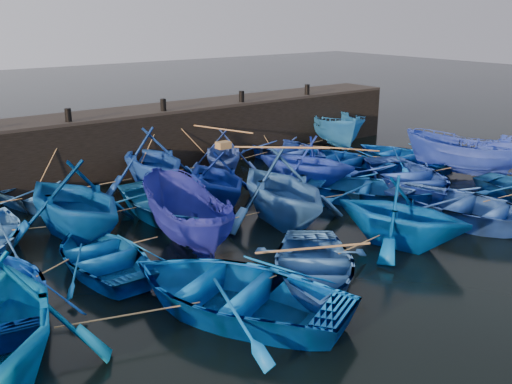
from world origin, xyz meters
TOP-DOWN VIEW (x-y plane):
  - ground at (0.00, 0.00)m, footprint 120.00×120.00m
  - quay_wall at (0.00, 10.50)m, footprint 26.00×2.50m
  - quay_top at (0.00, 10.50)m, footprint 26.00×2.50m
  - bollard_1 at (-4.00, 9.60)m, footprint 0.24×0.24m
  - bollard_2 at (0.00, 9.60)m, footprint 0.24×0.24m
  - bollard_3 at (4.00, 9.60)m, footprint 0.24×0.24m
  - bollard_4 at (8.00, 9.60)m, footprint 0.24×0.24m
  - boat_1 at (-5.57, 7.74)m, footprint 4.76×5.31m
  - boat_2 at (-1.59, 7.73)m, footprint 4.24×4.81m
  - boat_3 at (1.65, 7.67)m, footprint 4.65×4.79m
  - boat_4 at (5.31, 8.00)m, footprint 3.86×5.23m
  - boat_5 at (8.79, 8.27)m, footprint 3.98×5.56m
  - boat_7 at (-5.76, 4.60)m, footprint 4.83×5.38m
  - boat_8 at (-2.74, 4.60)m, footprint 3.52×4.88m
  - boat_9 at (-0.62, 4.68)m, footprint 3.80×4.24m
  - boat_10 at (3.25, 4.28)m, footprint 4.77×5.03m
  - boat_11 at (6.12, 5.08)m, footprint 3.87×5.00m
  - boat_12 at (8.66, 4.03)m, footprint 3.51×4.80m
  - boat_14 at (-6.05, 1.94)m, footprint 3.05×4.24m
  - boat_15 at (-3.53, 1.92)m, footprint 2.64×5.10m
  - boat_16 at (-0.01, 1.83)m, footprint 4.83×5.36m
  - boat_17 at (3.89, 1.44)m, footprint 5.36×5.75m
  - boat_18 at (6.04, 1.57)m, footprint 5.76×6.50m
  - boat_19 at (9.42, 1.41)m, footprint 3.99×5.12m
  - boat_20 at (-9.23, -1.13)m, footprint 4.96×5.37m
  - boat_21 at (-4.55, -2.00)m, footprint 5.93×6.67m
  - boat_22 at (-2.08, -1.96)m, footprint 5.21×5.39m
  - boat_23 at (1.55, -1.74)m, footprint 4.53×4.87m
  - boat_24 at (4.79, -1.82)m, footprint 4.64×5.89m
  - wooden_crate at (-0.32, 4.68)m, footprint 0.47×0.36m
  - mooring_ropes at (-0.07, 5.05)m, footprint 18.12×11.58m
  - loose_oars at (1.42, 3.16)m, footprint 10.46×11.70m

SIDE VIEW (x-z plane):
  - ground at x=0.00m, z-range 0.00..0.00m
  - boat_14 at x=-6.05m, z-range 0.00..0.87m
  - boat_1 at x=-5.57m, z-range 0.00..0.91m
  - boat_22 at x=-2.08m, z-range 0.00..0.91m
  - boat_11 at x=6.12m, z-range 0.00..0.96m
  - boat_17 at x=3.89m, z-range 0.00..0.97m
  - boat_12 at x=8.66m, z-range 0.00..0.98m
  - boat_8 at x=-2.74m, z-range 0.00..1.00m
  - boat_4 at x=5.31m, z-range 0.00..1.05m
  - boat_24 at x=4.79m, z-range 0.00..1.11m
  - boat_18 at x=6.04m, z-range 0.00..1.12m
  - boat_21 at x=-4.55m, z-range 0.00..1.14m
  - mooring_ropes at x=-0.07m, z-range -0.17..1.93m
  - boat_19 at x=9.42m, z-range 0.00..1.88m
  - boat_15 at x=-3.53m, z-range 0.00..1.88m
  - boat_3 at x=1.65m, z-range 0.00..1.92m
  - boat_9 at x=-0.62m, z-range 0.00..1.99m
  - boat_5 at x=8.79m, z-range 0.00..2.02m
  - boat_10 at x=3.25m, z-range 0.00..2.08m
  - boat_23 at x=1.55m, z-range 0.00..2.09m
  - boat_20 at x=-9.23m, z-range 0.00..2.35m
  - boat_2 at x=-1.59m, z-range 0.00..2.38m
  - boat_16 at x=-0.01m, z-range 0.00..2.49m
  - quay_wall at x=0.00m, z-range 0.00..2.50m
  - boat_7 at x=-5.76m, z-range 0.00..2.51m
  - loose_oars at x=1.42m, z-range 0.78..2.42m
  - wooden_crate at x=-0.32m, z-range 1.99..2.23m
  - quay_top at x=0.00m, z-range 2.50..2.62m
  - bollard_1 at x=-4.00m, z-range 2.62..3.12m
  - bollard_2 at x=0.00m, z-range 2.62..3.12m
  - bollard_3 at x=4.00m, z-range 2.62..3.12m
  - bollard_4 at x=8.00m, z-range 2.62..3.12m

